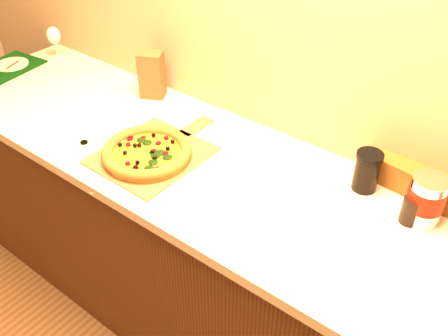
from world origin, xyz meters
TOP-DOWN VIEW (x-y plane):
  - cabinet at (0.00, 1.43)m, footprint 2.80×0.65m
  - countertop at (0.00, 1.43)m, footprint 2.84×0.68m
  - pizza_peel at (-0.34, 1.35)m, footprint 0.34×0.51m
  - pizza at (-0.34, 1.31)m, footprint 0.32×0.32m
  - cutting_board at (-1.37, 1.41)m, footprint 0.26×0.34m
  - bottle_cap at (-0.59, 1.24)m, footprint 0.03×0.03m
  - pepper_grinder at (0.52, 1.57)m, footprint 0.06×0.06m
  - coffee_canister at (0.54, 1.60)m, footprint 0.11×0.11m
  - bread_bag at (0.47, 1.73)m, footprint 0.35×0.15m
  - wine_glass at (-1.27, 1.64)m, footprint 0.06×0.06m
  - paper_bag at (-0.64, 1.66)m, footprint 0.12×0.12m
  - dark_jar at (0.34, 1.63)m, footprint 0.09×0.09m
  - side_plate at (-1.37, 1.45)m, footprint 0.20×0.20m

SIDE VIEW (x-z plane):
  - cabinet at x=0.00m, z-range 0.00..0.86m
  - countertop at x=0.00m, z-range 0.86..0.90m
  - bottle_cap at x=-0.59m, z-range 0.90..0.91m
  - pizza_peel at x=-0.34m, z-range 0.90..0.91m
  - cutting_board at x=-1.37m, z-range 0.89..0.92m
  - side_plate at x=-1.37m, z-range 0.90..0.91m
  - pizza at x=-0.34m, z-range 0.91..0.95m
  - bread_bag at x=0.47m, z-range 0.90..0.99m
  - pepper_grinder at x=0.52m, z-range 0.89..1.01m
  - dark_jar at x=0.34m, z-range 0.90..1.04m
  - coffee_canister at x=0.54m, z-range 0.90..1.06m
  - paper_bag at x=-0.64m, z-range 0.90..1.10m
  - wine_glass at x=-1.27m, z-range 0.93..1.09m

